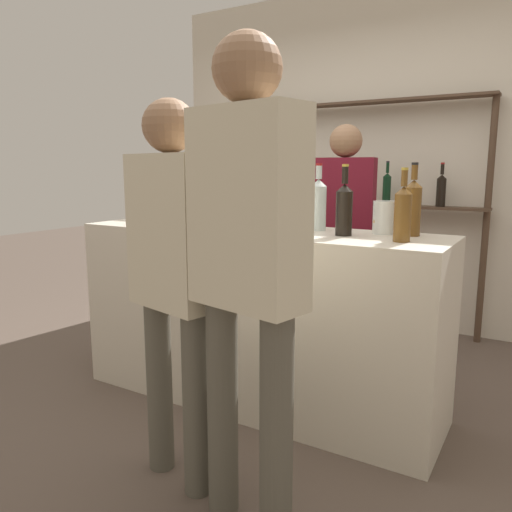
% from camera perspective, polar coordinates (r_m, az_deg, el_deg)
% --- Properties ---
extents(ground_plane, '(16.00, 16.00, 0.00)m').
position_cam_1_polar(ground_plane, '(3.02, 0.00, -16.01)').
color(ground_plane, brown).
extents(bar_counter, '(2.06, 0.59, 0.99)m').
position_cam_1_polar(bar_counter, '(2.83, 0.00, -6.94)').
color(bar_counter, beige).
rests_on(bar_counter, ground_plane).
extents(back_wall, '(3.66, 0.12, 2.80)m').
position_cam_1_polar(back_wall, '(4.44, 12.86, 10.76)').
color(back_wall, beige).
rests_on(back_wall, ground_plane).
extents(back_shelf, '(1.99, 0.18, 1.85)m').
position_cam_1_polar(back_shelf, '(4.28, 11.87, 8.43)').
color(back_shelf, '#4C3828').
rests_on(back_shelf, ground_plane).
extents(counter_bottle_0, '(0.08, 0.08, 0.33)m').
position_cam_1_polar(counter_bottle_0, '(2.34, 16.42, 4.78)').
color(counter_bottle_0, brown).
rests_on(counter_bottle_0, bar_counter).
extents(counter_bottle_1, '(0.08, 0.08, 0.35)m').
position_cam_1_polar(counter_bottle_1, '(2.50, 10.08, 5.42)').
color(counter_bottle_1, black).
rests_on(counter_bottle_1, bar_counter).
extents(counter_bottle_2, '(0.08, 0.08, 0.36)m').
position_cam_1_polar(counter_bottle_2, '(2.57, 17.48, 5.42)').
color(counter_bottle_2, brown).
rests_on(counter_bottle_2, bar_counter).
extents(counter_bottle_3, '(0.07, 0.07, 0.36)m').
position_cam_1_polar(counter_bottle_3, '(2.62, -2.95, 5.92)').
color(counter_bottle_3, '#0F1956').
rests_on(counter_bottle_3, bar_counter).
extents(counter_bottle_4, '(0.07, 0.07, 0.37)m').
position_cam_1_polar(counter_bottle_4, '(2.69, -4.55, 5.93)').
color(counter_bottle_4, brown).
rests_on(counter_bottle_4, bar_counter).
extents(counter_bottle_5, '(0.09, 0.09, 0.35)m').
position_cam_1_polar(counter_bottle_5, '(2.69, 7.13, 5.98)').
color(counter_bottle_5, silver).
rests_on(counter_bottle_5, bar_counter).
extents(wine_glass, '(0.07, 0.07, 0.15)m').
position_cam_1_polar(wine_glass, '(2.43, 3.52, 4.91)').
color(wine_glass, silver).
rests_on(wine_glass, bar_counter).
extents(ice_bucket, '(0.19, 0.19, 0.24)m').
position_cam_1_polar(ice_bucket, '(2.92, -10.18, 5.71)').
color(ice_bucket, black).
rests_on(ice_bucket, bar_counter).
extents(cork_jar, '(0.11, 0.11, 0.17)m').
position_cam_1_polar(cork_jar, '(2.61, 14.40, 4.27)').
color(cork_jar, silver).
rests_on(cork_jar, bar_counter).
extents(customer_center, '(0.43, 0.26, 1.59)m').
position_cam_1_polar(customer_center, '(2.03, -9.43, -1.02)').
color(customer_center, '#575347').
rests_on(customer_center, ground_plane).
extents(server_behind_counter, '(0.41, 0.23, 1.60)m').
position_cam_1_polar(server_behind_counter, '(3.33, 9.95, 3.46)').
color(server_behind_counter, black).
rests_on(server_behind_counter, ground_plane).
extents(customer_right, '(0.45, 0.27, 1.75)m').
position_cam_1_polar(customer_right, '(1.70, -0.96, 0.67)').
color(customer_right, '#575347').
rests_on(customer_right, ground_plane).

